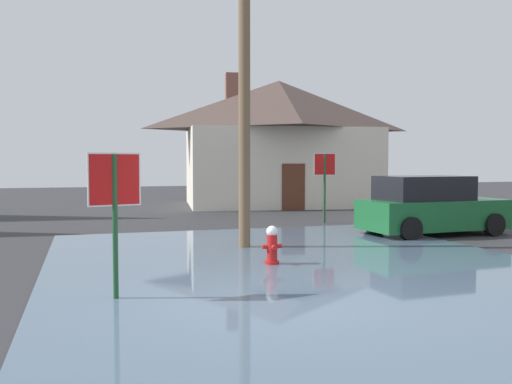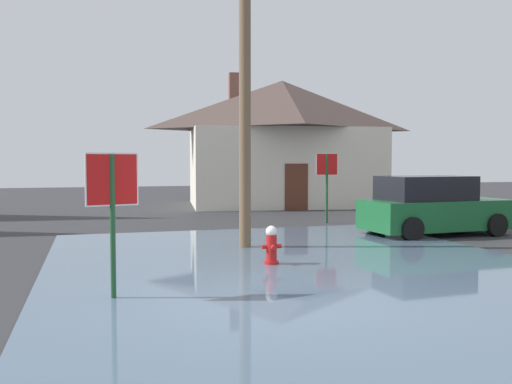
# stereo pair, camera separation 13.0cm
# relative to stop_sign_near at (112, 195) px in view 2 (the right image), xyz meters

# --- Properties ---
(ground_plane) EXTENTS (80.00, 80.00, 0.10)m
(ground_plane) POSITION_rel_stop_sign_near_xyz_m (2.19, -0.86, -1.64)
(ground_plane) COLOR #2D2D30
(flood_puddle) EXTENTS (9.79, 12.45, 0.04)m
(flood_puddle) POSITION_rel_stop_sign_near_xyz_m (3.65, 1.59, -1.57)
(flood_puddle) COLOR #4C6075
(flood_puddle) RESTS_ON ground
(lane_stop_bar) EXTENTS (4.27, 0.68, 0.01)m
(lane_stop_bar) POSITION_rel_stop_sign_near_xyz_m (1.71, -2.30, -1.59)
(lane_stop_bar) COLOR silver
(lane_stop_bar) RESTS_ON ground
(stop_sign_near) EXTENTS (0.78, 0.20, 2.22)m
(stop_sign_near) POSITION_rel_stop_sign_near_xyz_m (0.00, 0.00, 0.00)
(stop_sign_near) COLOR #1E4C28
(stop_sign_near) RESTS_ON ground
(fire_hydrant) EXTENTS (0.41, 0.35, 0.81)m
(fire_hydrant) POSITION_rel_stop_sign_near_xyz_m (3.15, 2.00, -1.19)
(fire_hydrant) COLOR red
(fire_hydrant) RESTS_ON ground
(utility_pole) EXTENTS (1.60, 0.28, 8.71)m
(utility_pole) POSITION_rel_stop_sign_near_xyz_m (3.23, 4.30, 2.94)
(utility_pole) COLOR brown
(utility_pole) RESTS_ON ground
(stop_sign_far) EXTENTS (0.74, 0.16, 2.37)m
(stop_sign_far) POSITION_rel_stop_sign_near_xyz_m (7.35, 8.88, 0.11)
(stop_sign_far) COLOR #1E4C28
(stop_sign_far) RESTS_ON ground
(house) EXTENTS (10.04, 7.78, 6.41)m
(house) POSITION_rel_stop_sign_near_xyz_m (8.52, 16.94, 1.50)
(house) COLOR silver
(house) RESTS_ON ground
(parked_car) EXTENTS (4.21, 2.20, 1.68)m
(parked_car) POSITION_rel_stop_sign_near_xyz_m (8.99, 5.22, -0.79)
(parked_car) COLOR #195B2D
(parked_car) RESTS_ON ground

